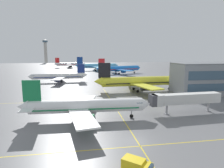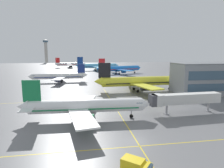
{
  "view_description": "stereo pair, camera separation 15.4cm",
  "coord_description": "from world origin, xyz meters",
  "px_view_note": "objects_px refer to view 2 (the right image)",
  "views": [
    {
      "loc": [
        -10.14,
        -32.82,
        16.52
      ],
      "look_at": [
        0.41,
        31.99,
        5.83
      ],
      "focal_mm": 30.68,
      "sensor_mm": 36.0,
      "label": 1
    },
    {
      "loc": [
        -9.99,
        -32.84,
        16.52
      ],
      "look_at": [
        0.41,
        31.99,
        5.83
      ],
      "focal_mm": 30.68,
      "sensor_mm": 36.0,
      "label": 2
    }
  ],
  "objects_px": {
    "airliner_far_right_stand": "(97,66)",
    "jet_bridge": "(180,99)",
    "airliner_second_row": "(139,81)",
    "airliner_far_left_stand": "(119,69)",
    "airliner_front_gate": "(85,106)",
    "service_truck_red_van": "(137,166)",
    "airliner_distant_taxiway": "(70,64)",
    "control_tower": "(46,49)",
    "airliner_third_row": "(59,76)"
  },
  "relations": [
    {
      "from": "airliner_third_row",
      "to": "service_truck_red_van",
      "type": "bearing_deg",
      "value": -77.31
    },
    {
      "from": "airliner_second_row",
      "to": "airliner_far_left_stand",
      "type": "relative_size",
      "value": 1.03
    },
    {
      "from": "airliner_second_row",
      "to": "airliner_third_row",
      "type": "height_order",
      "value": "airliner_second_row"
    },
    {
      "from": "airliner_second_row",
      "to": "service_truck_red_van",
      "type": "height_order",
      "value": "airliner_second_row"
    },
    {
      "from": "airliner_third_row",
      "to": "control_tower",
      "type": "distance_m",
      "value": 237.14
    },
    {
      "from": "airliner_second_row",
      "to": "airliner_third_row",
      "type": "xyz_separation_m",
      "value": [
        -37.45,
        31.94,
        -0.77
      ]
    },
    {
      "from": "airliner_third_row",
      "to": "jet_bridge",
      "type": "height_order",
      "value": "airliner_third_row"
    },
    {
      "from": "airliner_far_left_stand",
      "to": "jet_bridge",
      "type": "bearing_deg",
      "value": -91.88
    },
    {
      "from": "airliner_front_gate",
      "to": "control_tower",
      "type": "distance_m",
      "value": 303.18
    },
    {
      "from": "airliner_distant_taxiway",
      "to": "jet_bridge",
      "type": "xyz_separation_m",
      "value": [
        39.0,
        -175.93,
        0.23
      ]
    },
    {
      "from": "airliner_far_left_stand",
      "to": "airliner_distant_taxiway",
      "type": "distance_m",
      "value": 85.54
    },
    {
      "from": "airliner_second_row",
      "to": "jet_bridge",
      "type": "height_order",
      "value": "airliner_second_row"
    },
    {
      "from": "service_truck_red_van",
      "to": "control_tower",
      "type": "xyz_separation_m",
      "value": [
        -65.78,
        319.8,
        21.52
      ]
    },
    {
      "from": "service_truck_red_van",
      "to": "control_tower",
      "type": "relative_size",
      "value": 0.11
    },
    {
      "from": "airliner_front_gate",
      "to": "airliner_distant_taxiway",
      "type": "relative_size",
      "value": 0.91
    },
    {
      "from": "airliner_distant_taxiway",
      "to": "service_truck_red_van",
      "type": "relative_size",
      "value": 8.32
    },
    {
      "from": "airliner_second_row",
      "to": "airliner_distant_taxiway",
      "type": "bearing_deg",
      "value": 104.47
    },
    {
      "from": "airliner_front_gate",
      "to": "control_tower",
      "type": "relative_size",
      "value": 0.84
    },
    {
      "from": "airliner_far_right_stand",
      "to": "airliner_distant_taxiway",
      "type": "relative_size",
      "value": 1.15
    },
    {
      "from": "airliner_front_gate",
      "to": "airliner_far_left_stand",
      "type": "relative_size",
      "value": 0.84
    },
    {
      "from": "airliner_front_gate",
      "to": "airliner_second_row",
      "type": "xyz_separation_m",
      "value": [
        24.11,
        32.9,
        0.78
      ]
    },
    {
      "from": "airliner_far_left_stand",
      "to": "service_truck_red_van",
      "type": "xyz_separation_m",
      "value": [
        -22.78,
        -125.75,
        -3.04
      ]
    },
    {
      "from": "airliner_distant_taxiway",
      "to": "airliner_third_row",
      "type": "bearing_deg",
      "value": -90.13
    },
    {
      "from": "airliner_third_row",
      "to": "control_tower",
      "type": "bearing_deg",
      "value": 101.22
    },
    {
      "from": "airliner_distant_taxiway",
      "to": "control_tower",
      "type": "bearing_deg",
      "value": 111.11
    },
    {
      "from": "airliner_second_row",
      "to": "airliner_third_row",
      "type": "relative_size",
      "value": 1.22
    },
    {
      "from": "airliner_third_row",
      "to": "service_truck_red_van",
      "type": "xyz_separation_m",
      "value": [
        19.8,
        -87.95,
        -2.32
      ]
    },
    {
      "from": "airliner_front_gate",
      "to": "service_truck_red_van",
      "type": "bearing_deg",
      "value": -74.37
    },
    {
      "from": "control_tower",
      "to": "jet_bridge",
      "type": "bearing_deg",
      "value": -73.92
    },
    {
      "from": "airliner_distant_taxiway",
      "to": "airliner_far_right_stand",
      "type": "bearing_deg",
      "value": -57.09
    },
    {
      "from": "airliner_far_right_stand",
      "to": "jet_bridge",
      "type": "relative_size",
      "value": 2.01
    },
    {
      "from": "airliner_far_left_stand",
      "to": "airliner_far_right_stand",
      "type": "xyz_separation_m",
      "value": [
        -15.15,
        32.32,
        0.19
      ]
    },
    {
      "from": "airliner_front_gate",
      "to": "airliner_third_row",
      "type": "xyz_separation_m",
      "value": [
        -13.34,
        64.85,
        0.01
      ]
    },
    {
      "from": "service_truck_red_van",
      "to": "airliner_third_row",
      "type": "bearing_deg",
      "value": 102.69
    },
    {
      "from": "airliner_far_right_stand",
      "to": "jet_bridge",
      "type": "xyz_separation_m",
      "value": [
        11.82,
        -133.92,
        -0.34
      ]
    },
    {
      "from": "airliner_second_row",
      "to": "control_tower",
      "type": "relative_size",
      "value": 1.02
    },
    {
      "from": "airliner_third_row",
      "to": "airliner_far_left_stand",
      "type": "bearing_deg",
      "value": 41.59
    },
    {
      "from": "airliner_second_row",
      "to": "airliner_far_right_stand",
      "type": "relative_size",
      "value": 0.97
    },
    {
      "from": "airliner_far_left_stand",
      "to": "airliner_far_right_stand",
      "type": "bearing_deg",
      "value": 115.11
    },
    {
      "from": "airliner_third_row",
      "to": "airliner_distant_taxiway",
      "type": "height_order",
      "value": "airliner_distant_taxiway"
    },
    {
      "from": "service_truck_red_van",
      "to": "jet_bridge",
      "type": "relative_size",
      "value": 0.21
    },
    {
      "from": "airliner_far_left_stand",
      "to": "airliner_third_row",
      "type": "bearing_deg",
      "value": -138.41
    },
    {
      "from": "control_tower",
      "to": "airliner_distant_taxiway",
      "type": "bearing_deg",
      "value": -68.89
    },
    {
      "from": "airliner_front_gate",
      "to": "airliner_third_row",
      "type": "height_order",
      "value": "airliner_third_row"
    },
    {
      "from": "airliner_front_gate",
      "to": "airliner_far_right_stand",
      "type": "distance_m",
      "value": 135.71
    },
    {
      "from": "airliner_front_gate",
      "to": "service_truck_red_van",
      "type": "relative_size",
      "value": 7.58
    },
    {
      "from": "airliner_third_row",
      "to": "control_tower",
      "type": "height_order",
      "value": "control_tower"
    },
    {
      "from": "airliner_front_gate",
      "to": "airliner_third_row",
      "type": "distance_m",
      "value": 66.21
    },
    {
      "from": "jet_bridge",
      "to": "airliner_second_row",
      "type": "bearing_deg",
      "value": 93.25
    },
    {
      "from": "airliner_far_left_stand",
      "to": "control_tower",
      "type": "relative_size",
      "value": 0.99
    }
  ]
}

